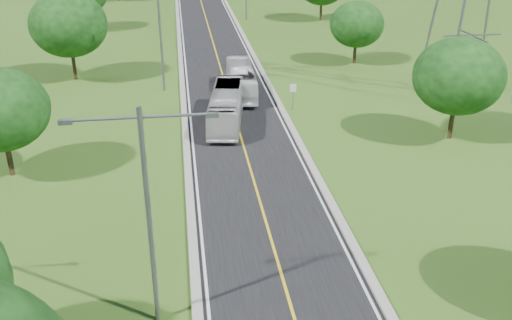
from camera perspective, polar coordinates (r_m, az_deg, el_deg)
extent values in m
plane|color=#2F5016|center=(70.60, -4.10, 10.89)|extent=(260.00, 260.00, 0.00)
cube|color=black|center=(76.42, -4.43, 11.99)|extent=(8.00, 150.00, 0.06)
cube|color=gray|center=(76.28, -7.69, 11.88)|extent=(0.50, 150.00, 0.22)
cube|color=gray|center=(76.77, -1.20, 12.18)|extent=(0.50, 150.00, 0.22)
cylinder|color=slate|center=(49.95, 3.69, 6.34)|extent=(0.08, 0.08, 2.40)
cube|color=white|center=(49.67, 3.73, 7.21)|extent=(0.55, 0.04, 0.70)
cylinder|color=slate|center=(23.75, -10.61, -6.21)|extent=(0.22, 0.22, 10.00)
cylinder|color=slate|center=(21.90, -15.21, 3.98)|extent=(2.80, 0.12, 0.12)
cylinder|color=slate|center=(21.70, -7.86, 4.44)|extent=(2.80, 0.12, 0.12)
cube|color=slate|center=(22.14, -18.53, 3.62)|extent=(0.50, 0.25, 0.18)
cube|color=slate|center=(21.75, -4.42, 4.51)|extent=(0.50, 0.25, 0.18)
cylinder|color=slate|center=(54.74, -9.51, 11.86)|extent=(0.22, 0.22, 10.00)
cylinder|color=black|center=(41.29, -23.46, 0.34)|extent=(0.36, 0.36, 2.70)
ellipsoid|color=black|center=(40.14, -24.26, 4.62)|extent=(6.30, 6.30, 5.36)
cylinder|color=black|center=(61.30, -17.75, 9.16)|extent=(0.36, 0.36, 3.24)
ellipsoid|color=black|center=(60.42, -18.25, 12.76)|extent=(7.56, 7.56, 6.43)
cylinder|color=black|center=(84.77, -16.70, 13.32)|extent=(0.36, 0.36, 2.88)
cylinder|color=black|center=(46.19, 18.98, 3.74)|extent=(0.36, 0.36, 2.88)
ellipsoid|color=black|center=(45.12, 19.60, 7.90)|extent=(6.72, 6.72, 5.71)
cylinder|color=black|center=(65.35, 9.85, 10.58)|extent=(0.36, 0.36, 2.52)
ellipsoid|color=black|center=(64.68, 10.06, 13.22)|extent=(5.88, 5.88, 5.00)
cylinder|color=black|center=(88.42, 6.51, 14.68)|extent=(0.36, 0.36, 3.06)
imported|color=silver|center=(53.84, -1.49, 8.01)|extent=(2.62, 9.75, 2.69)
imported|color=silver|center=(46.75, -2.97, 5.40)|extent=(3.96, 10.41, 2.83)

